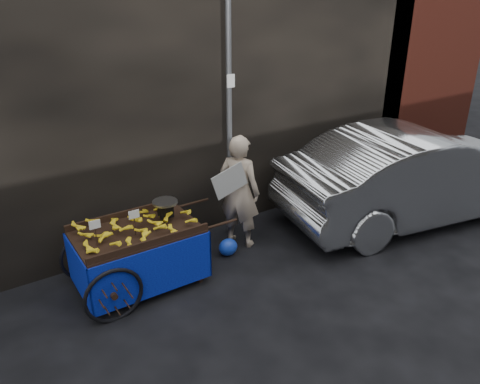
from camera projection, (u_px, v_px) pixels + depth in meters
ground at (263, 277)px, 6.32m from camera, size 80.00×80.00×0.00m
building_wall at (190, 61)px, 7.48m from camera, size 13.50×2.00×5.00m
street_pole at (229, 108)px, 6.64m from camera, size 0.12×0.10×4.00m
banana_cart at (133, 237)px, 5.87m from camera, size 2.14×1.09×1.16m
vendor at (239, 191)px, 6.81m from camera, size 0.91×0.75×1.71m
plastic_bag at (228, 247)px, 6.79m from camera, size 0.29×0.23×0.26m
parked_car at (418, 174)px, 7.67m from camera, size 4.90×2.49×1.54m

